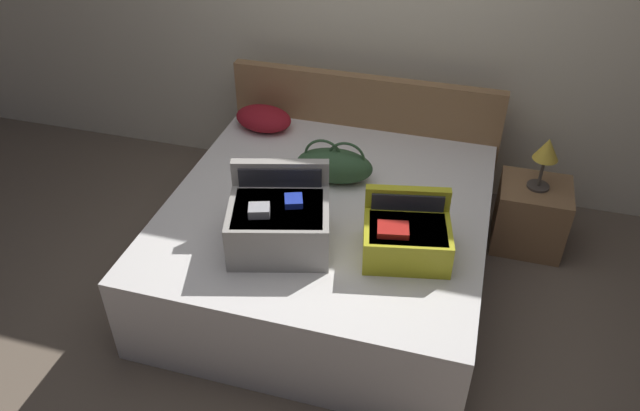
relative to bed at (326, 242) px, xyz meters
name	(u,v)px	position (x,y,z in m)	size (l,w,h in m)	color
ground_plane	(308,322)	(0.00, -0.40, -0.28)	(12.00, 12.00, 0.00)	#6B5B4C
back_wall	(378,6)	(0.00, 1.25, 1.02)	(8.00, 0.10, 2.60)	beige
bed	(326,242)	(0.00, 0.00, 0.00)	(1.82, 1.86, 0.55)	silver
headboard	(363,137)	(0.00, 0.97, 0.18)	(1.85, 0.08, 0.92)	olive
hard_case_large	(279,221)	(-0.15, -0.39, 0.43)	(0.61, 0.57, 0.39)	gray
hard_case_medium	(406,237)	(0.50, -0.29, 0.39)	(0.50, 0.44, 0.31)	gold
duffel_bag	(334,165)	(-0.03, 0.26, 0.38)	(0.48, 0.25, 0.28)	#2D4C2D
pillow_near_headboard	(264,118)	(-0.65, 0.75, 0.35)	(0.40, 0.28, 0.15)	maroon
nightstand	(530,215)	(1.19, 0.68, -0.05)	(0.44, 0.40, 0.45)	olive
table_lamp	(547,152)	(1.19, 0.68, 0.43)	(0.15, 0.15, 0.35)	#3F3833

